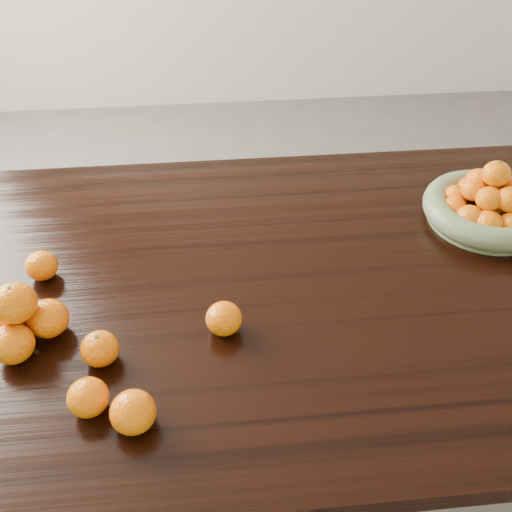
{
  "coord_description": "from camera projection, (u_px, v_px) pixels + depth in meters",
  "views": [
    {
      "loc": [
        -0.13,
        -0.89,
        1.56
      ],
      "look_at": [
        -0.04,
        -0.02,
        0.83
      ],
      "focal_mm": 40.0,
      "sensor_mm": 36.0,
      "label": 1
    }
  ],
  "objects": [
    {
      "name": "loose_orange_1",
      "position": [
        133.0,
        412.0,
        0.91
      ],
      "size": [
        0.07,
        0.07,
        0.07
      ],
      "primitive_type": "ellipsoid",
      "color": "orange",
      "rests_on": "dining_table"
    },
    {
      "name": "dining_table",
      "position": [
        273.0,
        308.0,
        1.26
      ],
      "size": [
        2.0,
        1.0,
        0.75
      ],
      "color": "black",
      "rests_on": "ground"
    },
    {
      "name": "loose_orange_2",
      "position": [
        224.0,
        319.0,
        1.07
      ],
      "size": [
        0.07,
        0.07,
        0.06
      ],
      "primitive_type": "ellipsoid",
      "color": "orange",
      "rests_on": "dining_table"
    },
    {
      "name": "orange_pyramid",
      "position": [
        21.0,
        320.0,
        1.04
      ],
      "size": [
        0.15,
        0.15,
        0.13
      ],
      "rotation": [
        0.0,
        0.0,
        -0.2
      ],
      "color": "orange",
      "rests_on": "dining_table"
    },
    {
      "name": "loose_orange_4",
      "position": [
        88.0,
        397.0,
        0.93
      ],
      "size": [
        0.07,
        0.07,
        0.06
      ],
      "primitive_type": "ellipsoid",
      "color": "orange",
      "rests_on": "dining_table"
    },
    {
      "name": "loose_orange_3",
      "position": [
        42.0,
        266.0,
        1.19
      ],
      "size": [
        0.07,
        0.07,
        0.06
      ],
      "primitive_type": "ellipsoid",
      "color": "orange",
      "rests_on": "dining_table"
    },
    {
      "name": "fruit_bowl",
      "position": [
        489.0,
        206.0,
        1.33
      ],
      "size": [
        0.3,
        0.3,
        0.16
      ],
      "rotation": [
        0.0,
        0.0,
        0.4
      ],
      "color": "gray",
      "rests_on": "dining_table"
    },
    {
      "name": "ground",
      "position": [
        269.0,
        466.0,
        1.68
      ],
      "size": [
        5.0,
        5.0,
        0.0
      ],
      "primitive_type": "plane",
      "color": "#605D5B",
      "rests_on": "ground"
    },
    {
      "name": "loose_orange_0",
      "position": [
        100.0,
        349.0,
        1.01
      ],
      "size": [
        0.07,
        0.07,
        0.06
      ],
      "primitive_type": "ellipsoid",
      "color": "orange",
      "rests_on": "dining_table"
    }
  ]
}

